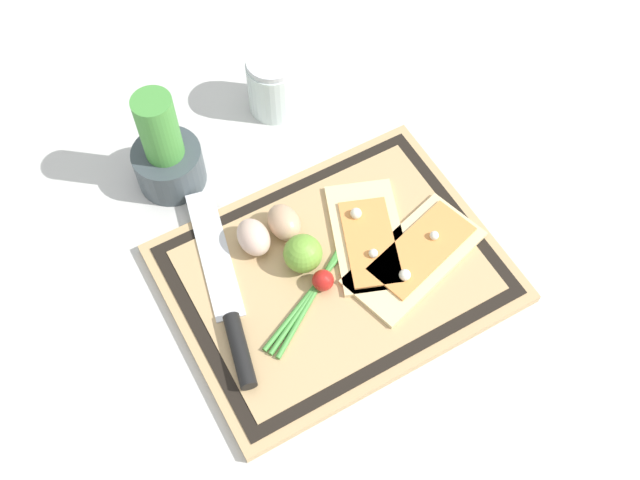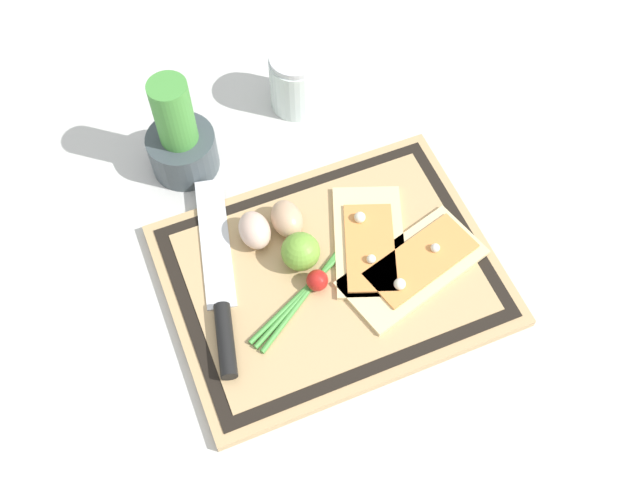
% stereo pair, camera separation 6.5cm
% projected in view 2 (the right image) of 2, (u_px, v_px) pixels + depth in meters
% --- Properties ---
extents(ground_plane, '(6.00, 6.00, 0.00)m').
position_uv_depth(ground_plane, '(332.00, 277.00, 1.03)').
color(ground_plane, silver).
extents(cutting_board, '(0.44, 0.34, 0.02)m').
position_uv_depth(cutting_board, '(332.00, 274.00, 1.02)').
color(cutting_board, tan).
rests_on(cutting_board, ground_plane).
extents(pizza_slice_near, '(0.22, 0.15, 0.02)m').
position_uv_depth(pizza_slice_near, '(414.00, 266.00, 1.01)').
color(pizza_slice_near, beige).
rests_on(pizza_slice_near, cutting_board).
extents(pizza_slice_far, '(0.15, 0.20, 0.02)m').
position_uv_depth(pizza_slice_far, '(369.00, 242.00, 1.03)').
color(pizza_slice_far, beige).
rests_on(pizza_slice_far, cutting_board).
extents(knife, '(0.10, 0.31, 0.02)m').
position_uv_depth(knife, '(222.00, 305.00, 0.98)').
color(knife, silver).
rests_on(knife, cutting_board).
extents(egg_brown, '(0.04, 0.06, 0.04)m').
position_uv_depth(egg_brown, '(287.00, 219.00, 1.03)').
color(egg_brown, tan).
rests_on(egg_brown, cutting_board).
extents(egg_pink, '(0.04, 0.06, 0.04)m').
position_uv_depth(egg_pink, '(255.00, 230.00, 1.02)').
color(egg_pink, beige).
rests_on(egg_pink, cutting_board).
extents(lime, '(0.05, 0.05, 0.05)m').
position_uv_depth(lime, '(301.00, 251.00, 1.00)').
color(lime, '#70A838').
rests_on(lime, cutting_board).
extents(cherry_tomato_red, '(0.03, 0.03, 0.03)m').
position_uv_depth(cherry_tomato_red, '(317.00, 280.00, 0.99)').
color(cherry_tomato_red, red).
rests_on(cherry_tomato_red, cutting_board).
extents(scallion_bunch, '(0.25, 0.16, 0.01)m').
position_uv_depth(scallion_bunch, '(322.00, 276.00, 1.01)').
color(scallion_bunch, '#47933D').
rests_on(scallion_bunch, cutting_board).
extents(herb_pot, '(0.10, 0.10, 0.17)m').
position_uv_depth(herb_pot, '(180.00, 140.00, 1.08)').
color(herb_pot, '#3D474C').
rests_on(herb_pot, ground_plane).
extents(sauce_jar, '(0.08, 0.08, 0.10)m').
position_uv_depth(sauce_jar, '(296.00, 84.00, 1.15)').
color(sauce_jar, silver).
rests_on(sauce_jar, ground_plane).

